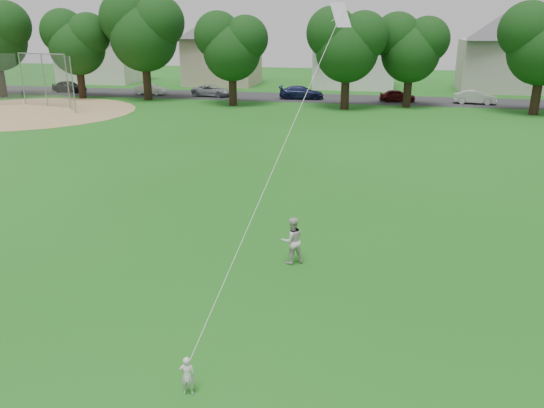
% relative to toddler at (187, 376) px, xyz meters
% --- Properties ---
extents(ground, '(160.00, 160.00, 0.00)m').
position_rel_toddler_xyz_m(ground, '(-0.35, 3.45, -0.43)').
color(ground, '#175513').
rests_on(ground, ground).
extents(street, '(90.00, 7.00, 0.01)m').
position_rel_toddler_xyz_m(street, '(-0.35, 45.45, -0.43)').
color(street, '#2D2D30').
rests_on(street, ground).
extents(dirt_infield, '(18.00, 18.00, 0.02)m').
position_rel_toddler_xyz_m(dirt_infield, '(-26.35, 31.45, -0.42)').
color(dirt_infield, '#9E7F51').
rests_on(dirt_infield, ground).
extents(toddler, '(0.35, 0.27, 0.87)m').
position_rel_toddler_xyz_m(toddler, '(0.00, 0.00, 0.00)').
color(toddler, silver).
rests_on(toddler, ground).
extents(older_boy, '(0.93, 0.88, 1.51)m').
position_rel_toddler_xyz_m(older_boy, '(0.96, 6.57, 0.32)').
color(older_boy, beige).
rests_on(older_boy, ground).
extents(kite, '(1.38, 5.20, 11.84)m').
position_rel_toddler_xyz_m(kite, '(0.96, 4.76, 3.58)').
color(kite, white).
rests_on(kite, ground).
extents(baseball_backstop, '(10.31, 3.72, 4.62)m').
position_rel_toddler_xyz_m(baseball_backstop, '(-26.71, 34.21, 1.87)').
color(baseball_backstop, gray).
rests_on(baseball_backstop, ground).
extents(tree_row, '(80.61, 9.47, 10.43)m').
position_rel_toddler_xyz_m(tree_row, '(0.99, 39.81, 5.78)').
color(tree_row, black).
rests_on(tree_row, ground).
extents(parked_cars, '(62.42, 2.73, 1.28)m').
position_rel_toddler_xyz_m(parked_cars, '(1.55, 44.45, 0.18)').
color(parked_cars, black).
rests_on(parked_cars, ground).
extents(house_row, '(77.36, 13.56, 10.41)m').
position_rel_toddler_xyz_m(house_row, '(0.46, 55.45, 4.64)').
color(house_row, silver).
rests_on(house_row, ground).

